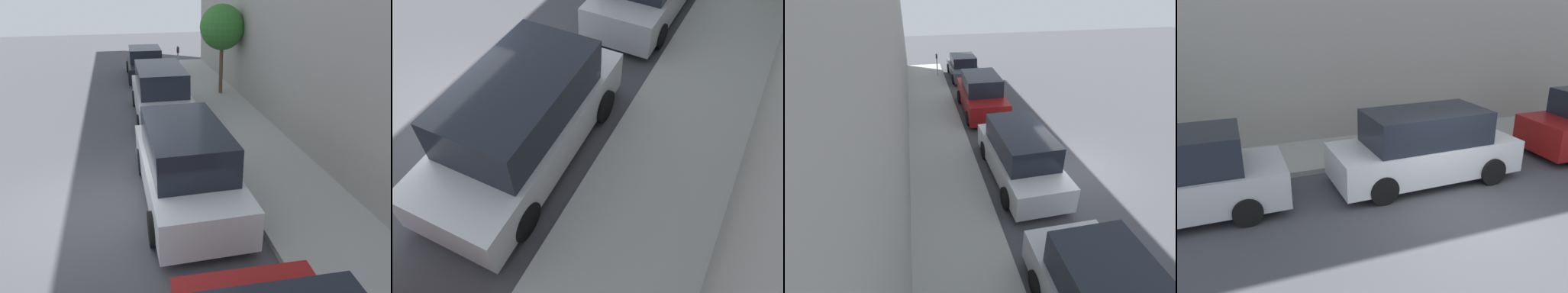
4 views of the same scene
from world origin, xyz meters
The scene contains 3 objects.
ground_plane centered at (0.00, 0.00, 0.00)m, with size 60.00×60.00×0.00m, color #424247.
sidewalk centered at (4.76, 0.00, 0.07)m, with size 2.52×32.00×0.15m.
parked_minivan_third centered at (2.18, 0.03, 0.92)m, with size 2.02×4.94×1.90m.
Camera 2 is at (5.42, -3.77, 5.94)m, focal length 35.00 mm.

